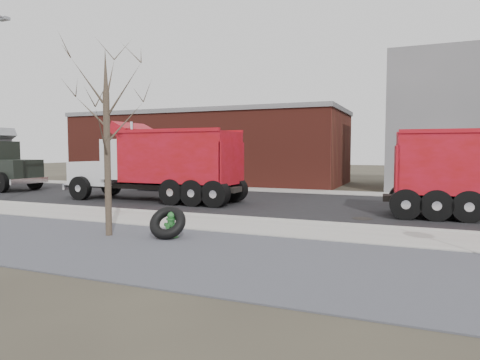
% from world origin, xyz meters
% --- Properties ---
extents(ground, '(120.00, 120.00, 0.00)m').
position_xyz_m(ground, '(0.00, 0.00, 0.00)').
color(ground, '#383328').
rests_on(ground, ground).
extents(gravel_verge, '(60.00, 5.00, 0.03)m').
position_xyz_m(gravel_verge, '(0.00, -3.50, 0.01)').
color(gravel_verge, slate).
rests_on(gravel_verge, ground).
extents(sidewalk, '(60.00, 2.50, 0.06)m').
position_xyz_m(sidewalk, '(0.00, 0.25, 0.03)').
color(sidewalk, '#9E9B93').
rests_on(sidewalk, ground).
extents(curb, '(60.00, 0.15, 0.11)m').
position_xyz_m(curb, '(0.00, 1.55, 0.06)').
color(curb, '#9E9B93').
rests_on(curb, ground).
extents(road, '(60.00, 9.40, 0.02)m').
position_xyz_m(road, '(0.00, 6.30, 0.01)').
color(road, black).
rests_on(road, ground).
extents(far_sidewalk, '(60.00, 2.00, 0.06)m').
position_xyz_m(far_sidewalk, '(0.00, 12.00, 0.03)').
color(far_sidewalk, '#9E9B93').
rests_on(far_sidewalk, ground).
extents(building_brick, '(20.20, 8.20, 5.30)m').
position_xyz_m(building_brick, '(-10.00, 17.00, 2.65)').
color(building_brick, maroon).
rests_on(building_brick, ground).
extents(bare_tree, '(3.20, 3.20, 5.20)m').
position_xyz_m(bare_tree, '(-3.20, -2.60, 3.30)').
color(bare_tree, '#382D23').
rests_on(bare_tree, ground).
extents(fire_hydrant, '(0.41, 0.40, 0.73)m').
position_xyz_m(fire_hydrant, '(-1.44, -2.17, 0.33)').
color(fire_hydrant, '#31762D').
rests_on(fire_hydrant, ground).
extents(truck_tire, '(1.16, 1.03, 0.95)m').
position_xyz_m(truck_tire, '(-1.49, -2.26, 0.44)').
color(truck_tire, black).
rests_on(truck_tire, ground).
extents(dump_truck_red_b, '(8.72, 2.55, 3.67)m').
position_xyz_m(dump_truck_red_b, '(-6.45, 4.90, 1.87)').
color(dump_truck_red_b, black).
rests_on(dump_truck_red_b, ground).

